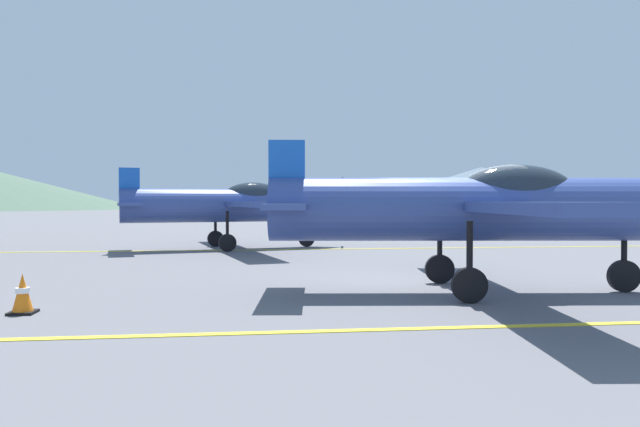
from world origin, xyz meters
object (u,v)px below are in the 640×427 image
airplane_near (482,207)px  traffic_cone_side (23,294)px  airplane_far (410,203)px  airplane_mid (236,204)px

airplane_near → traffic_cone_side: size_ratio=15.53×
airplane_far → traffic_cone_side: airplane_far is taller
airplane_mid → traffic_cone_side: 12.02m
airplane_mid → airplane_far: 12.19m
airplane_far → traffic_cone_side: 23.30m
airplane_far → airplane_near: bearing=-101.8°
airplane_near → airplane_far: (3.99, 19.10, 0.00)m
airplane_near → traffic_cone_side: bearing=-171.2°
traffic_cone_side → airplane_far: bearing=60.6°
airplane_far → traffic_cone_side: size_ratio=15.52×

